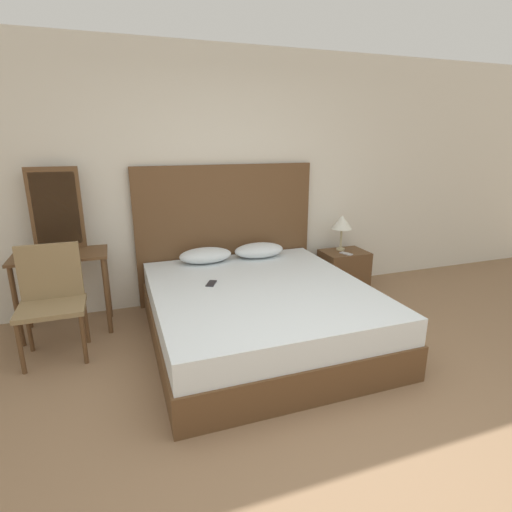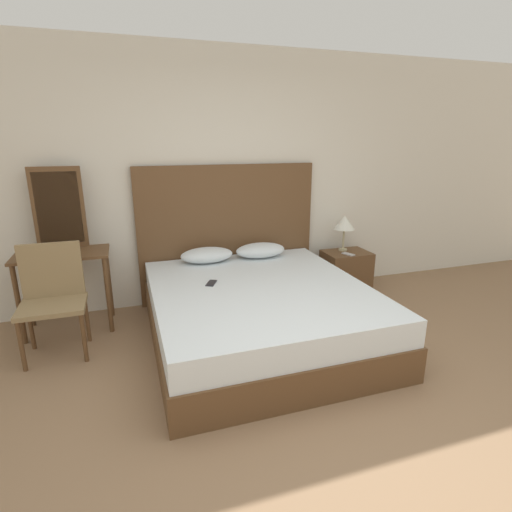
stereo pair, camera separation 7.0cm
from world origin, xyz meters
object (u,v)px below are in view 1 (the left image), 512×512
(phone_on_nightstand, at_px, (346,254))
(chair, at_px, (51,294))
(table_lamp, at_px, (342,223))
(vanity_desk, at_px, (62,270))
(phone_on_bed, at_px, (211,283))
(bed, at_px, (260,313))
(nightstand, at_px, (343,271))

(phone_on_nightstand, distance_m, chair, 3.07)
(table_lamp, relative_size, vanity_desk, 0.51)
(phone_on_bed, bearing_deg, chair, 173.42)
(phone_on_nightstand, bearing_deg, chair, -173.27)
(table_lamp, bearing_deg, chair, -170.10)
(phone_on_nightstand, xyz_separation_m, chair, (-3.04, -0.36, 0.04))
(phone_on_nightstand, relative_size, chair, 0.18)
(bed, relative_size, vanity_desk, 2.59)
(bed, distance_m, phone_on_nightstand, 1.52)
(chair, bearing_deg, phone_on_nightstand, 6.73)
(vanity_desk, bearing_deg, bed, -24.79)
(table_lamp, height_order, phone_on_nightstand, table_lamp)
(vanity_desk, xyz_separation_m, chair, (-0.05, -0.42, -0.07))
(phone_on_nightstand, height_order, vanity_desk, vanity_desk)
(nightstand, xyz_separation_m, table_lamp, (-0.01, 0.08, 0.58))
(bed, bearing_deg, phone_on_bed, 153.25)
(nightstand, xyz_separation_m, vanity_desk, (-3.04, -0.04, 0.36))
(phone_on_bed, relative_size, table_lamp, 0.39)
(phone_on_nightstand, distance_m, vanity_desk, 3.00)
(bed, bearing_deg, chair, 168.42)
(phone_on_bed, distance_m, table_lamp, 1.91)
(table_lamp, bearing_deg, vanity_desk, -177.78)
(nightstand, distance_m, vanity_desk, 3.06)
(table_lamp, relative_size, chair, 0.45)
(phone_on_bed, xyz_separation_m, vanity_desk, (-1.28, 0.57, 0.09))
(bed, xyz_separation_m, vanity_desk, (-1.67, 0.77, 0.35))
(bed, xyz_separation_m, table_lamp, (1.36, 0.89, 0.57))
(phone_on_bed, relative_size, phone_on_nightstand, 1.00)
(chair, bearing_deg, vanity_desk, 83.42)
(vanity_desk, bearing_deg, chair, -96.58)
(nightstand, height_order, table_lamp, table_lamp)
(chair, bearing_deg, bed, -11.58)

